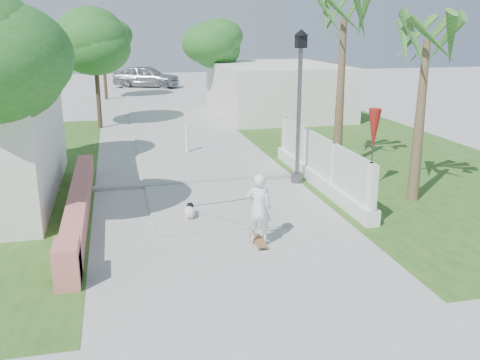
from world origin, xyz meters
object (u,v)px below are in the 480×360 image
object	(u,v)px
bollard	(187,138)
patio_umbrella	(374,130)
skateboarder	(222,204)
parked_car	(146,76)
dog	(190,211)
street_lamp	(299,102)

from	to	relation	value
bollard	patio_umbrella	world-z (taller)	patio_umbrella
skateboarder	parked_car	world-z (taller)	parked_car
patio_umbrella	parked_car	size ratio (longest dim) A/B	0.47
bollard	parked_car	distance (m)	22.13
bollard	dog	xyz separation A→B (m)	(-0.88, -6.97, -0.37)
bollard	patio_umbrella	distance (m)	7.25
street_lamp	bollard	size ratio (longest dim) A/B	4.07
skateboarder	parked_car	distance (m)	30.08
patio_umbrella	parked_car	bearing A→B (deg)	99.57
skateboarder	bollard	bearing A→B (deg)	-76.84
bollard	skateboarder	xyz separation A→B (m)	(-0.27, -7.95, 0.11)
street_lamp	dog	bearing A→B (deg)	-145.44
patio_umbrella	dog	bearing A→B (deg)	-165.01
parked_car	skateboarder	bearing A→B (deg)	-156.92
patio_umbrella	bollard	bearing A→B (deg)	129.91
parked_car	dog	bearing A→B (deg)	-158.15
bollard	parked_car	xyz separation A→B (m)	(-0.06, 22.13, 0.25)
skateboarder	dog	xyz separation A→B (m)	(-0.62, 0.98, -0.47)
patio_umbrella	dog	size ratio (longest dim) A/B	4.02
dog	parked_car	xyz separation A→B (m)	(0.83, 29.09, 0.62)
bollard	patio_umbrella	bearing A→B (deg)	-50.09
patio_umbrella	street_lamp	bearing A→B (deg)	152.24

